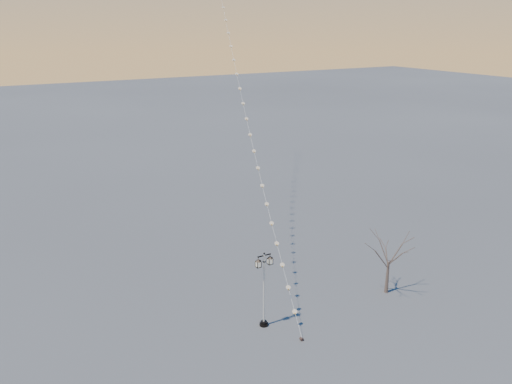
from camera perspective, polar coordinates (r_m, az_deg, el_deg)
ground at (r=32.50m, az=3.45°, el=-15.20°), size 300.00×300.00×0.00m
street_lamp at (r=31.98m, az=0.88°, el=-10.14°), size 1.24×0.54×4.88m
bare_tree at (r=36.75m, az=14.24°, el=-6.48°), size 2.53×2.53×4.19m
kite_train at (r=47.04m, az=-1.78°, el=13.33°), size 13.29×39.94×28.21m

